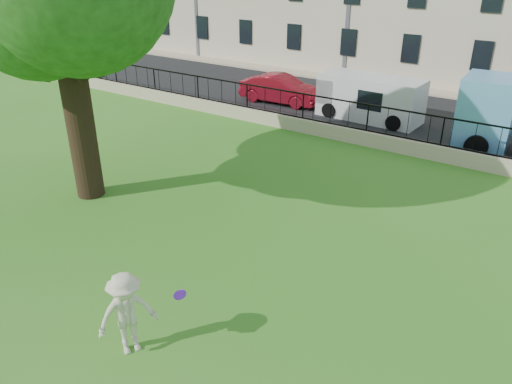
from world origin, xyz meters
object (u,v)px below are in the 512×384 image
Objects in this scene: red_sedan at (281,89)px; white_van at (370,98)px; man at (127,314)px; frisbee at (180,295)px.

white_van is at bearing -92.74° from red_sedan.
man is at bearing -80.20° from white_van.
man is 1.08m from frisbee.
red_sedan is 4.94m from white_van.
man is at bearing -120.69° from frisbee.
frisbee is (0.55, 0.92, 0.11)m from man.
man is at bearing -160.34° from red_sedan.
red_sedan is (-7.62, 16.23, -0.30)m from frisbee.
red_sedan is 0.91× the size of white_van.
frisbee is 17.93m from red_sedan.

